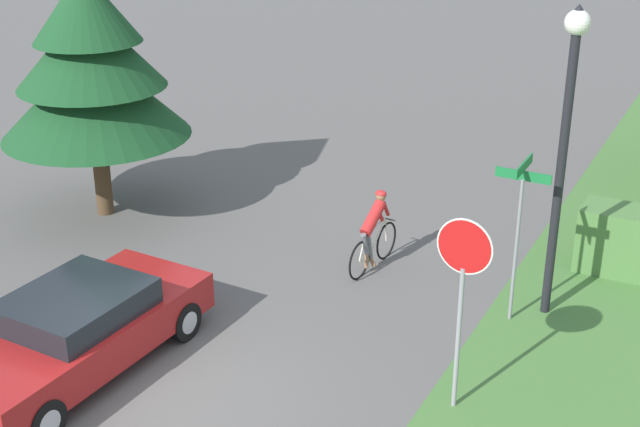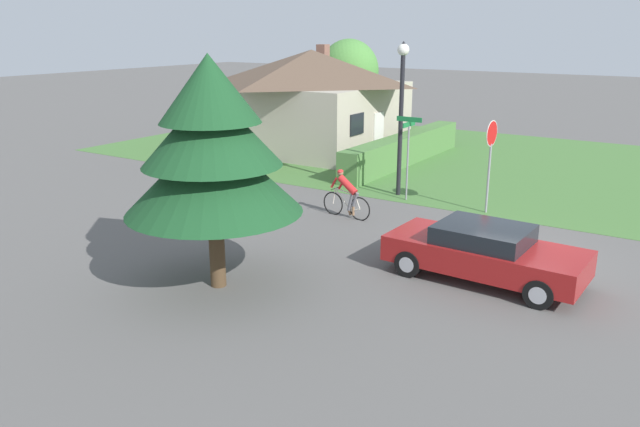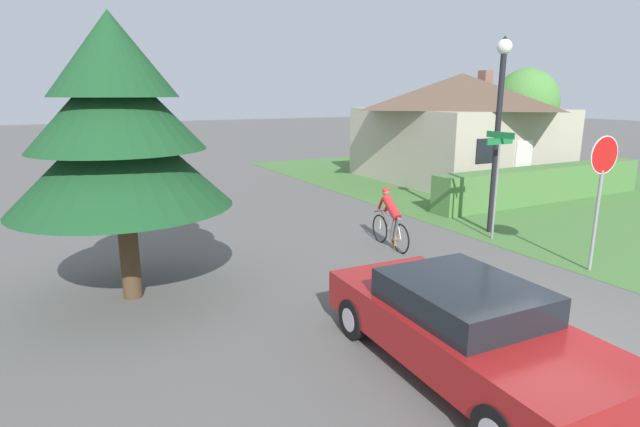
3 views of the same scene
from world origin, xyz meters
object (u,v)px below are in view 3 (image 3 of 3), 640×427
at_px(cyclist, 391,220).
at_px(street_name_sign, 498,166).
at_px(conifer_tall_near, 118,127).
at_px(cottage_house, 459,125).
at_px(deciduous_tree_right, 526,103).
at_px(street_lamp, 499,108).
at_px(stop_sign, 602,175).
at_px(sedan_left_lane, 464,327).

distance_m(cyclist, street_name_sign, 3.18).
bearing_deg(conifer_tall_near, cyclist, 2.54).
distance_m(cottage_house, deciduous_tree_right, 5.98).
bearing_deg(cottage_house, cyclist, -141.15).
xyz_separation_m(cyclist, street_lamp, (3.31, -0.15, 2.69)).
height_order(cottage_house, street_lamp, street_lamp).
xyz_separation_m(stop_sign, conifer_tall_near, (-9.04, 3.19, 1.09)).
height_order(conifer_tall_near, deciduous_tree_right, conifer_tall_near).
bearing_deg(street_lamp, street_name_sign, -131.25).
distance_m(stop_sign, conifer_tall_near, 9.65).
height_order(sedan_left_lane, street_name_sign, street_name_sign).
bearing_deg(stop_sign, conifer_tall_near, -15.24).
bearing_deg(street_name_sign, deciduous_tree_right, 37.93).
bearing_deg(stop_sign, cyclist, -46.37).
bearing_deg(conifer_tall_near, deciduous_tree_right, 22.99).
distance_m(cottage_house, stop_sign, 12.42).
height_order(cyclist, conifer_tall_near, conifer_tall_near).
bearing_deg(cyclist, stop_sign, -135.41).
distance_m(street_name_sign, deciduous_tree_right, 15.21).
bearing_deg(deciduous_tree_right, cottage_house, -167.04).
bearing_deg(stop_sign, street_name_sign, -85.82).
xyz_separation_m(sedan_left_lane, stop_sign, (5.40, 1.74, 1.44)).
height_order(cyclist, street_lamp, street_lamp).
bearing_deg(cottage_house, conifer_tall_near, -153.64).
bearing_deg(cottage_house, street_lamp, -127.63).
bearing_deg(cyclist, conifer_tall_near, 97.69).
bearing_deg(stop_sign, deciduous_tree_right, -130.46).
distance_m(street_lamp, conifer_tall_near, 9.50).
height_order(sedan_left_lane, cyclist, cyclist).
distance_m(cottage_house, conifer_tall_near, 17.03).
distance_m(cyclist, street_lamp, 4.27).
bearing_deg(cottage_house, street_name_sign, -127.88).
relative_size(street_name_sign, deciduous_tree_right, 0.56).
relative_size(cottage_house, conifer_tall_near, 1.51).
relative_size(street_lamp, deciduous_tree_right, 1.03).
relative_size(sedan_left_lane, street_lamp, 0.87).
bearing_deg(sedan_left_lane, street_lamp, -47.01).
height_order(cottage_house, conifer_tall_near, conifer_tall_near).
bearing_deg(deciduous_tree_right, street_name_sign, -142.07).
xyz_separation_m(cottage_house, deciduous_tree_right, (5.76, 1.32, 0.92)).
xyz_separation_m(sedan_left_lane, conifer_tall_near, (-3.63, 4.93, 2.54)).
distance_m(cyclist, stop_sign, 4.70).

